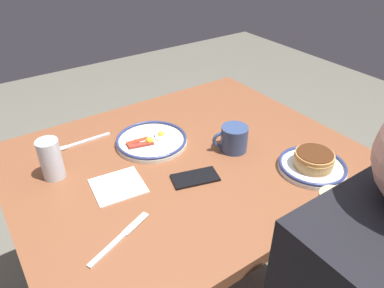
# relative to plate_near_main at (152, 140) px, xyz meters

# --- Properties ---
(dining_table) EXTENTS (1.13, 0.91, 0.76)m
(dining_table) POSITION_rel_plate_near_main_xyz_m (-0.05, 0.14, -0.13)
(dining_table) COLOR brown
(dining_table) RESTS_ON ground_plane
(plate_near_main) EXTENTS (0.25, 0.25, 0.04)m
(plate_near_main) POSITION_rel_plate_near_main_xyz_m (0.00, 0.00, 0.00)
(plate_near_main) COLOR silver
(plate_near_main) RESTS_ON dining_table
(plate_center_pancakes) EXTENTS (0.22, 0.22, 0.06)m
(plate_center_pancakes) POSITION_rel_plate_near_main_xyz_m (-0.35, 0.43, 0.01)
(plate_center_pancakes) COLOR white
(plate_center_pancakes) RESTS_ON dining_table
(coffee_mug) EXTENTS (0.12, 0.09, 0.09)m
(coffee_mug) POSITION_rel_plate_near_main_xyz_m (-0.22, 0.19, 0.03)
(coffee_mug) COLOR #334772
(coffee_mug) RESTS_ON dining_table
(drinking_glass) EXTENTS (0.07, 0.07, 0.13)m
(drinking_glass) POSITION_rel_plate_near_main_xyz_m (0.34, -0.01, 0.05)
(drinking_glass) COLOR silver
(drinking_glass) RESTS_ON dining_table
(cell_phone) EXTENTS (0.16, 0.11, 0.01)m
(cell_phone) POSITION_rel_plate_near_main_xyz_m (-0.01, 0.25, -0.01)
(cell_phone) COLOR black
(cell_phone) RESTS_ON dining_table
(paper_napkin) EXTENTS (0.17, 0.16, 0.00)m
(paper_napkin) POSITION_rel_plate_near_main_xyz_m (0.20, 0.15, -0.01)
(paper_napkin) COLOR white
(paper_napkin) RESTS_ON dining_table
(fork_near) EXTENTS (0.19, 0.02, 0.01)m
(fork_near) POSITION_rel_plate_near_main_xyz_m (0.20, -0.14, -0.01)
(fork_near) COLOR silver
(fork_near) RESTS_ON dining_table
(butter_knife) EXTENTS (0.20, 0.10, 0.01)m
(butter_knife) POSITION_rel_plate_near_main_xyz_m (0.28, 0.35, -0.01)
(butter_knife) COLOR silver
(butter_knife) RESTS_ON dining_table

